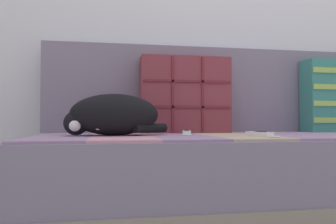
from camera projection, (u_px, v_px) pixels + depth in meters
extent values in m
cube|color=gray|center=(251.00, 205.00, 1.53)|extent=(2.06, 0.89, 0.19)
cube|color=slate|center=(251.00, 160.00, 1.54)|extent=(2.02, 0.88, 0.23)
cube|color=gray|center=(64.00, 137.00, 1.38)|extent=(0.24, 0.79, 0.01)
cube|color=#C6899E|center=(121.00, 136.00, 1.42)|extent=(0.24, 0.79, 0.01)
cube|color=gray|center=(176.00, 136.00, 1.46)|extent=(0.24, 0.79, 0.01)
cube|color=tan|center=(227.00, 135.00, 1.50)|extent=(0.24, 0.79, 0.01)
cube|color=gray|center=(276.00, 135.00, 1.55)|extent=(0.24, 0.79, 0.01)
cube|color=gray|center=(322.00, 135.00, 1.59)|extent=(0.24, 0.79, 0.01)
cube|color=slate|center=(223.00, 91.00, 1.92)|extent=(2.02, 0.14, 0.48)
cube|color=brown|center=(185.00, 95.00, 1.73)|extent=(0.47, 0.13, 0.40)
cube|color=maroon|center=(188.00, 107.00, 1.66)|extent=(0.45, 0.01, 0.01)
cube|color=maroon|center=(173.00, 94.00, 1.65)|extent=(0.01, 0.01, 0.38)
cube|color=maroon|center=(188.00, 81.00, 1.67)|extent=(0.45, 0.01, 0.01)
cube|color=maroon|center=(203.00, 94.00, 1.68)|extent=(0.01, 0.01, 0.38)
ellipsoid|color=black|center=(115.00, 115.00, 1.39)|extent=(0.40, 0.25, 0.18)
sphere|color=black|center=(76.00, 123.00, 1.35)|extent=(0.10, 0.10, 0.10)
sphere|color=white|center=(75.00, 125.00, 1.32)|extent=(0.06, 0.06, 0.06)
ellipsoid|color=white|center=(101.00, 121.00, 1.32)|extent=(0.11, 0.05, 0.08)
cylinder|color=black|center=(150.00, 128.00, 1.40)|extent=(0.16, 0.13, 0.04)
cone|color=black|center=(76.00, 109.00, 1.32)|extent=(0.04, 0.04, 0.04)
cone|color=black|center=(76.00, 109.00, 1.38)|extent=(0.04, 0.04, 0.04)
cube|color=white|center=(259.00, 134.00, 1.32)|extent=(0.06, 0.15, 0.02)
cube|color=black|center=(261.00, 131.00, 1.31)|extent=(0.03, 0.05, 0.00)
cube|color=black|center=(249.00, 133.00, 1.39)|extent=(0.03, 0.01, 0.02)
torus|color=silver|center=(274.00, 137.00, 1.23)|extent=(0.06, 0.06, 0.01)
cube|color=white|center=(187.00, 133.00, 1.48)|extent=(0.07, 0.15, 0.02)
cube|color=black|center=(187.00, 130.00, 1.47)|extent=(0.03, 0.05, 0.00)
cube|color=black|center=(187.00, 132.00, 1.55)|extent=(0.03, 0.01, 0.02)
torus|color=silver|center=(187.00, 135.00, 1.39)|extent=(0.06, 0.06, 0.01)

